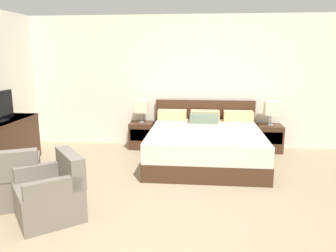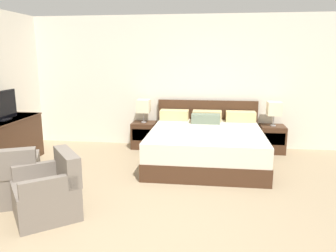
% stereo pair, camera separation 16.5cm
% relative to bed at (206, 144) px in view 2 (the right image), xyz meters
% --- Properties ---
extents(ground_plane, '(10.52, 10.52, 0.00)m').
position_rel_bed_xyz_m(ground_plane, '(-0.61, -2.45, -0.32)').
color(ground_plane, '#998466').
extents(wall_back, '(7.30, 0.06, 2.67)m').
position_rel_bed_xyz_m(wall_back, '(-0.61, 1.09, 1.01)').
color(wall_back, silver).
rests_on(wall_back, ground).
extents(bed, '(2.02, 2.15, 0.98)m').
position_rel_bed_xyz_m(bed, '(0.00, 0.00, 0.00)').
color(bed, '#422819').
rests_on(bed, ground).
extents(nightstand_left, '(0.47, 0.44, 0.53)m').
position_rel_bed_xyz_m(nightstand_left, '(-1.28, 0.78, -0.06)').
color(nightstand_left, '#422819').
rests_on(nightstand_left, ground).
extents(nightstand_right, '(0.47, 0.44, 0.53)m').
position_rel_bed_xyz_m(nightstand_right, '(1.28, 0.78, -0.06)').
color(nightstand_right, '#422819').
rests_on(nightstand_right, ground).
extents(table_lamp_left, '(0.26, 0.26, 0.47)m').
position_rel_bed_xyz_m(table_lamp_left, '(-1.28, 0.78, 0.54)').
color(table_lamp_left, '#B7B7BC').
rests_on(table_lamp_left, nightstand_left).
extents(table_lamp_right, '(0.26, 0.26, 0.47)m').
position_rel_bed_xyz_m(table_lamp_right, '(1.28, 0.78, 0.54)').
color(table_lamp_right, '#B7B7BC').
rests_on(table_lamp_right, nightstand_right).
extents(dresser, '(0.53, 1.40, 0.81)m').
position_rel_bed_xyz_m(dresser, '(-3.37, -0.61, 0.10)').
color(dresser, '#422819').
rests_on(dresser, ground).
extents(tv, '(0.18, 0.75, 0.49)m').
position_rel_bed_xyz_m(tv, '(-3.37, -0.70, 0.73)').
color(tv, black).
rests_on(tv, dresser).
extents(armchair_by_window, '(0.91, 0.91, 0.76)m').
position_rel_bed_xyz_m(armchair_by_window, '(-2.47, -1.97, -0.04)').
color(armchair_by_window, '#70665B').
rests_on(armchair_by_window, ground).
extents(armchair_companion, '(0.96, 0.96, 0.76)m').
position_rel_bed_xyz_m(armchair_companion, '(-1.79, -2.28, -0.04)').
color(armchair_companion, '#70665B').
rests_on(armchair_companion, ground).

